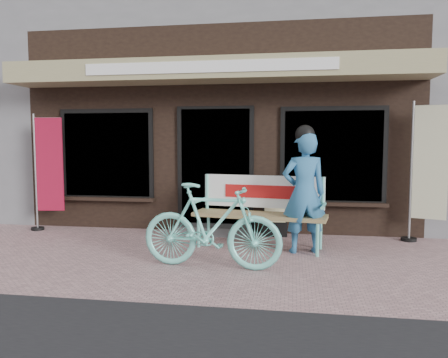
% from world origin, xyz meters
% --- Properties ---
extents(ground, '(70.00, 70.00, 0.00)m').
position_xyz_m(ground, '(0.00, 0.00, 0.00)').
color(ground, '#AF8587').
rests_on(ground, ground).
extents(storefront, '(7.00, 6.77, 6.00)m').
position_xyz_m(storefront, '(0.00, 4.96, 2.99)').
color(storefront, black).
rests_on(storefront, ground).
extents(bench, '(2.03, 0.80, 1.07)m').
position_xyz_m(bench, '(0.87, 1.01, 0.63)').
color(bench, '#72DFCE').
rests_on(bench, ground).
extents(person, '(0.70, 0.54, 1.83)m').
position_xyz_m(person, '(1.51, 0.75, 0.90)').
color(person, teal).
rests_on(person, ground).
extents(bicycle, '(1.82, 0.64, 1.08)m').
position_xyz_m(bicycle, '(0.34, -0.21, 0.54)').
color(bicycle, '#72DFCE').
rests_on(bicycle, ground).
extents(nobori_red, '(0.62, 0.26, 2.08)m').
position_xyz_m(nobori_red, '(-2.98, 1.64, 1.07)').
color(nobori_red, gray).
rests_on(nobori_red, ground).
extents(nobori_cream, '(0.66, 0.34, 2.22)m').
position_xyz_m(nobori_cream, '(3.41, 1.68, 1.15)').
color(nobori_cream, gray).
rests_on(nobori_cream, ground).
extents(menu_stand, '(0.42, 0.12, 0.83)m').
position_xyz_m(menu_stand, '(1.06, 1.72, 0.42)').
color(menu_stand, black).
rests_on(menu_stand, ground).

